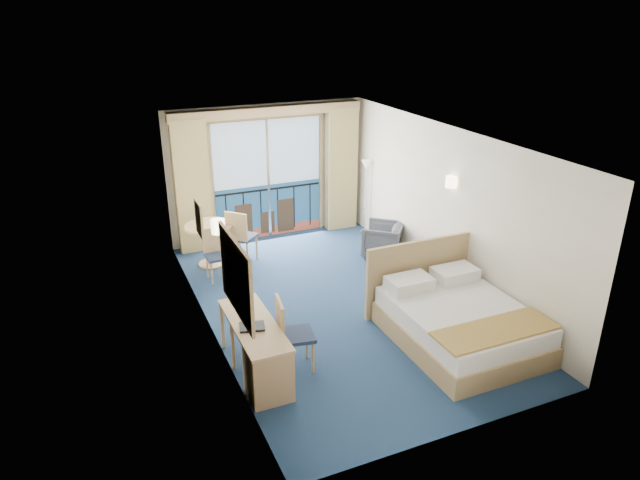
{
  "coord_description": "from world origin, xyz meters",
  "views": [
    {
      "loc": [
        -3.44,
        -7.3,
        4.46
      ],
      "look_at": [
        -0.18,
        0.2,
        1.07
      ],
      "focal_mm": 32.0,
      "sensor_mm": 36.0,
      "label": 1
    }
  ],
  "objects": [
    {
      "name": "desk",
      "position": [
        -1.72,
        -1.67,
        0.41
      ],
      "size": [
        0.54,
        1.57,
        0.73
      ],
      "color": "tan",
      "rests_on": "ground"
    },
    {
      "name": "bed",
      "position": [
        1.14,
        -1.65,
        0.32
      ],
      "size": [
        1.85,
        2.19,
        1.16
      ],
      "color": "tan",
      "rests_on": "ground"
    },
    {
      "name": "desk_chair",
      "position": [
        -1.28,
        -1.35,
        0.58
      ],
      "size": [
        0.51,
        0.5,
        1.02
      ],
      "rotation": [
        0.0,
        0.0,
        1.41
      ],
      "color": "#1D2843",
      "rests_on": "ground"
    },
    {
      "name": "armchair",
      "position": [
        1.63,
        1.37,
        0.33
      ],
      "size": [
        1.0,
        1.0,
        0.65
      ],
      "primitive_type": "imported",
      "rotation": [
        0.0,
        0.0,
        4.0
      ],
      "color": "#3F444D",
      "rests_on": "ground"
    },
    {
      "name": "curtain_left",
      "position": [
        -1.55,
        3.07,
        1.28
      ],
      "size": [
        0.65,
        0.22,
        2.55
      ],
      "primitive_type": "cube",
      "color": "tan",
      "rests_on": "room_walls"
    },
    {
      "name": "floor",
      "position": [
        0.0,
        0.0,
        0.0
      ],
      "size": [
        6.5,
        6.5,
        0.0
      ],
      "primitive_type": "plane",
      "color": "navy",
      "rests_on": "ground"
    },
    {
      "name": "curtain_right",
      "position": [
        1.55,
        3.07,
        1.28
      ],
      "size": [
        0.65,
        0.22,
        2.55
      ],
      "primitive_type": "cube",
      "color": "tan",
      "rests_on": "room_walls"
    },
    {
      "name": "balcony_door",
      "position": [
        -0.01,
        3.22,
        1.14
      ],
      "size": [
        2.36,
        0.03,
        2.52
      ],
      "color": "navy",
      "rests_on": "room_walls"
    },
    {
      "name": "nightstand",
      "position": [
        1.76,
        -0.07,
        0.29
      ],
      "size": [
        0.44,
        0.42,
        0.58
      ],
      "primitive_type": "cube",
      "color": "tan",
      "rests_on": "ground"
    },
    {
      "name": "desk_lamp",
      "position": [
        -1.74,
        -0.71,
        1.09
      ],
      "size": [
        0.13,
        0.13,
        0.48
      ],
      "color": "silver",
      "rests_on": "desk"
    },
    {
      "name": "sconce_right",
      "position": [
        1.94,
        -0.15,
        1.85
      ],
      "size": [
        0.18,
        0.18,
        0.18
      ],
      "primitive_type": "cylinder",
      "color": "beige",
      "rests_on": "room_walls"
    },
    {
      "name": "sconce_left",
      "position": [
        -1.94,
        -0.6,
        1.85
      ],
      "size": [
        0.18,
        0.18,
        0.18
      ],
      "primitive_type": "cylinder",
      "color": "beige",
      "rests_on": "room_walls"
    },
    {
      "name": "mirror",
      "position": [
        -1.97,
        -1.5,
        1.55
      ],
      "size": [
        0.05,
        1.25,
        0.95
      ],
      "color": "tan",
      "rests_on": "room_walls"
    },
    {
      "name": "table_chair_a",
      "position": [
        -0.93,
        2.13,
        0.58
      ],
      "size": [
        0.63,
        0.63,
        1.03
      ],
      "rotation": [
        0.0,
        0.0,
        2.33
      ],
      "color": "#1D2843",
      "rests_on": "ground"
    },
    {
      "name": "round_table",
      "position": [
        -1.46,
        2.28,
        0.59
      ],
      "size": [
        0.87,
        0.87,
        0.78
      ],
      "color": "tan",
      "rests_on": "ground"
    },
    {
      "name": "folder",
      "position": [
        -1.77,
        -1.34,
        0.75
      ],
      "size": [
        0.36,
        0.3,
        0.03
      ],
      "primitive_type": "cube",
      "rotation": [
        0.0,
        0.0,
        -0.25
      ],
      "color": "black",
      "rests_on": "desk"
    },
    {
      "name": "pelmet",
      "position": [
        0.0,
        3.1,
        2.58
      ],
      "size": [
        3.8,
        0.25,
        0.18
      ],
      "primitive_type": "cube",
      "color": "tan",
      "rests_on": "room_walls"
    },
    {
      "name": "phone",
      "position": [
        1.78,
        -0.09,
        0.61
      ],
      "size": [
        0.19,
        0.16,
        0.08
      ],
      "primitive_type": "cube",
      "rotation": [
        0.0,
        0.0,
        0.17
      ],
      "color": "beige",
      "rests_on": "nightstand"
    },
    {
      "name": "floor_lamp",
      "position": [
        1.88,
        2.6,
        1.17
      ],
      "size": [
        0.21,
        0.21,
        1.55
      ],
      "color": "silver",
      "rests_on": "ground"
    },
    {
      "name": "table_chair_b",
      "position": [
        -1.49,
        1.71,
        0.51
      ],
      "size": [
        0.4,
        0.4,
        0.9
      ],
      "rotation": [
        0.0,
        0.0,
        0.03
      ],
      "color": "#1D2843",
      "rests_on": "ground"
    },
    {
      "name": "wall_print",
      "position": [
        -1.97,
        0.45,
        1.6
      ],
      "size": [
        0.04,
        0.42,
        0.52
      ],
      "color": "tan",
      "rests_on": "room_walls"
    },
    {
      "name": "room_walls",
      "position": [
        0.0,
        0.0,
        1.78
      ],
      "size": [
        4.04,
        6.54,
        2.72
      ],
      "color": "beige",
      "rests_on": "ground"
    }
  ]
}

